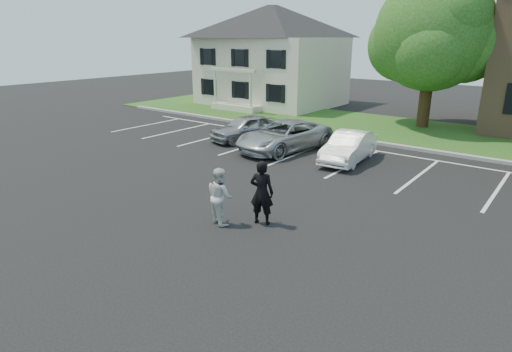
{
  "coord_description": "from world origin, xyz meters",
  "views": [
    {
      "loc": [
        7.52,
        -8.78,
        5.29
      ],
      "look_at": [
        0.0,
        1.0,
        1.25
      ],
      "focal_mm": 30.0,
      "sensor_mm": 36.0,
      "label": 1
    }
  ],
  "objects_px": {
    "car_silver_west": "(246,128)",
    "car_silver_minivan": "(284,136)",
    "house": "(272,56)",
    "car_white_sedan": "(349,147)",
    "man_black_suit": "(262,193)",
    "man_white_shirt": "(220,196)",
    "tree": "(435,35)"
  },
  "relations": [
    {
      "from": "house",
      "to": "man_black_suit",
      "type": "height_order",
      "value": "house"
    },
    {
      "from": "man_black_suit",
      "to": "car_silver_west",
      "type": "bearing_deg",
      "value": -68.54
    },
    {
      "from": "man_black_suit",
      "to": "car_silver_minivan",
      "type": "relative_size",
      "value": 0.38
    },
    {
      "from": "car_silver_west",
      "to": "car_silver_minivan",
      "type": "relative_size",
      "value": 0.78
    },
    {
      "from": "man_white_shirt",
      "to": "car_white_sedan",
      "type": "bearing_deg",
      "value": -72.18
    },
    {
      "from": "tree",
      "to": "car_silver_minivan",
      "type": "xyz_separation_m",
      "value": [
        -3.69,
        -9.77,
        -4.64
      ]
    },
    {
      "from": "car_silver_west",
      "to": "car_white_sedan",
      "type": "distance_m",
      "value": 6.12
    },
    {
      "from": "house",
      "to": "car_silver_west",
      "type": "relative_size",
      "value": 2.57
    },
    {
      "from": "man_black_suit",
      "to": "house",
      "type": "bearing_deg",
      "value": -74.79
    },
    {
      "from": "car_silver_west",
      "to": "car_silver_minivan",
      "type": "distance_m",
      "value": 2.83
    },
    {
      "from": "man_white_shirt",
      "to": "car_white_sedan",
      "type": "relative_size",
      "value": 0.43
    },
    {
      "from": "tree",
      "to": "car_white_sedan",
      "type": "distance_m",
      "value": 10.74
    },
    {
      "from": "house",
      "to": "car_silver_minivan",
      "type": "xyz_separation_m",
      "value": [
        9.29,
        -11.89,
        -3.12
      ]
    },
    {
      "from": "man_white_shirt",
      "to": "car_white_sedan",
      "type": "height_order",
      "value": "man_white_shirt"
    },
    {
      "from": "man_black_suit",
      "to": "car_silver_minivan",
      "type": "height_order",
      "value": "man_black_suit"
    },
    {
      "from": "man_black_suit",
      "to": "man_white_shirt",
      "type": "bearing_deg",
      "value": 15.82
    },
    {
      "from": "tree",
      "to": "man_white_shirt",
      "type": "height_order",
      "value": "tree"
    },
    {
      "from": "car_silver_west",
      "to": "man_black_suit",
      "type": "bearing_deg",
      "value": -31.39
    },
    {
      "from": "car_white_sedan",
      "to": "car_silver_minivan",
      "type": "bearing_deg",
      "value": 175.97
    },
    {
      "from": "house",
      "to": "car_silver_west",
      "type": "distance_m",
      "value": 13.47
    },
    {
      "from": "man_white_shirt",
      "to": "man_black_suit",
      "type": "bearing_deg",
      "value": -126.2
    },
    {
      "from": "man_black_suit",
      "to": "car_silver_minivan",
      "type": "distance_m",
      "value": 8.66
    },
    {
      "from": "house",
      "to": "car_white_sedan",
      "type": "height_order",
      "value": "house"
    },
    {
      "from": "car_silver_west",
      "to": "car_silver_minivan",
      "type": "height_order",
      "value": "car_silver_minivan"
    },
    {
      "from": "car_silver_minivan",
      "to": "car_white_sedan",
      "type": "bearing_deg",
      "value": 12.0
    },
    {
      "from": "man_black_suit",
      "to": "tree",
      "type": "bearing_deg",
      "value": -107.79
    },
    {
      "from": "car_silver_west",
      "to": "car_white_sedan",
      "type": "xyz_separation_m",
      "value": [
        6.11,
        -0.41,
        -0.03
      ]
    },
    {
      "from": "man_white_shirt",
      "to": "car_white_sedan",
      "type": "distance_m",
      "value": 8.37
    },
    {
      "from": "car_silver_minivan",
      "to": "man_black_suit",
      "type": "bearing_deg",
      "value": -50.51
    },
    {
      "from": "man_white_shirt",
      "to": "car_silver_west",
      "type": "height_order",
      "value": "man_white_shirt"
    },
    {
      "from": "car_white_sedan",
      "to": "tree",
      "type": "bearing_deg",
      "value": 81.79
    },
    {
      "from": "car_silver_west",
      "to": "car_white_sedan",
      "type": "relative_size",
      "value": 1.01
    }
  ]
}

